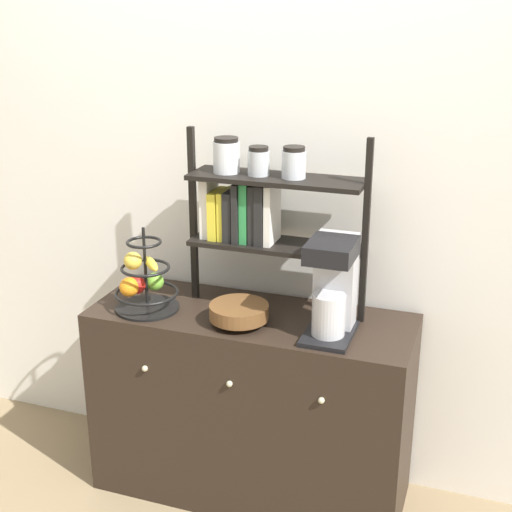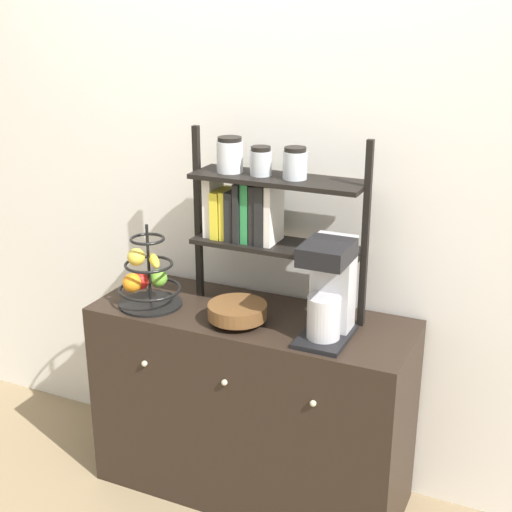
{
  "view_description": "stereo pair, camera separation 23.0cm",
  "coord_description": "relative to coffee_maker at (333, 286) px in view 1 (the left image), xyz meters",
  "views": [
    {
      "loc": [
        0.86,
        -2.15,
        1.97
      ],
      "look_at": [
        0.02,
        0.23,
        1.05
      ],
      "focal_mm": 50.0,
      "sensor_mm": 36.0,
      "label": 1
    },
    {
      "loc": [
        1.07,
        -2.07,
        1.97
      ],
      "look_at": [
        0.02,
        0.23,
        1.05
      ],
      "focal_mm": 50.0,
      "sensor_mm": 36.0,
      "label": 2
    }
  ],
  "objects": [
    {
      "name": "wooden_bowl",
      "position": [
        -0.35,
        -0.04,
        -0.14
      ],
      "size": [
        0.23,
        0.23,
        0.08
      ],
      "color": "brown",
      "rests_on": "sideboard"
    },
    {
      "name": "coffee_maker",
      "position": [
        0.0,
        0.0,
        0.0
      ],
      "size": [
        0.17,
        0.25,
        0.37
      ],
      "color": "black",
      "rests_on": "sideboard"
    },
    {
      "name": "fruit_stand",
      "position": [
        -0.75,
        -0.04,
        -0.07
      ],
      "size": [
        0.25,
        0.25,
        0.34
      ],
      "color": "black",
      "rests_on": "sideboard"
    },
    {
      "name": "wall_back",
      "position": [
        -0.33,
        0.33,
        0.3
      ],
      "size": [
        7.0,
        0.05,
        2.6
      ],
      "primitive_type": "cube",
      "color": "silver",
      "rests_on": "ground_plane"
    },
    {
      "name": "sideboard",
      "position": [
        -0.33,
        0.05,
        -0.59
      ],
      "size": [
        1.27,
        0.48,
        0.81
      ],
      "color": "black",
      "rests_on": "ground_plane"
    },
    {
      "name": "shelf_hutch",
      "position": [
        -0.35,
        0.14,
        0.24
      ],
      "size": [
        0.71,
        0.2,
        0.7
      ],
      "color": "black",
      "rests_on": "sideboard"
    }
  ]
}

